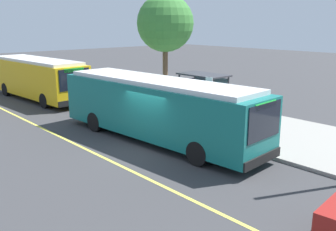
{
  "coord_description": "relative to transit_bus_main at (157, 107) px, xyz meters",
  "views": [
    {
      "loc": [
        12.36,
        -10.01,
        5.45
      ],
      "look_at": [
        0.29,
        0.82,
        1.43
      ],
      "focal_mm": 40.03,
      "sensor_mm": 36.0,
      "label": 1
    }
  ],
  "objects": [
    {
      "name": "street_tree_near_shelter",
      "position": [
        -6.58,
        6.34,
        3.78
      ],
      "size": [
        3.89,
        3.89,
        7.22
      ],
      "color": "brown",
      "rests_on": "sidewalk_curb"
    },
    {
      "name": "transit_bus_main",
      "position": [
        0.0,
        0.0,
        0.0
      ],
      "size": [
        11.52,
        3.28,
        2.95
      ],
      "color": "#146B66",
      "rests_on": "ground_plane"
    },
    {
      "name": "waiting_bench",
      "position": [
        -1.23,
        4.67,
        -0.98
      ],
      "size": [
        1.6,
        0.48,
        0.95
      ],
      "color": "brown",
      "rests_on": "sidewalk_curb"
    },
    {
      "name": "pedestrian_commuter",
      "position": [
        0.39,
        3.48,
        -0.5
      ],
      "size": [
        0.24,
        0.4,
        1.69
      ],
      "color": "#282D47",
      "rests_on": "sidewalk_curb"
    },
    {
      "name": "ground_plane",
      "position": [
        0.69,
        -1.01,
        -1.62
      ],
      "size": [
        120.0,
        120.0,
        0.0
      ],
      "primitive_type": "plane",
      "color": "#38383A"
    },
    {
      "name": "bus_shelter",
      "position": [
        -1.56,
        4.8,
        0.3
      ],
      "size": [
        2.9,
        1.6,
        2.48
      ],
      "color": "#333338",
      "rests_on": "sidewalk_curb"
    },
    {
      "name": "route_sign_post",
      "position": [
        1.12,
        2.35,
        0.34
      ],
      "size": [
        0.44,
        0.08,
        2.8
      ],
      "color": "#333338",
      "rests_on": "sidewalk_curb"
    },
    {
      "name": "lane_stripe_center",
      "position": [
        0.69,
        -3.21,
        -1.61
      ],
      "size": [
        36.0,
        0.14,
        0.01
      ],
      "primitive_type": "cube",
      "color": "#E0D64C",
      "rests_on": "ground_plane"
    },
    {
      "name": "sidewalk_curb",
      "position": [
        0.69,
        4.99,
        -1.54
      ],
      "size": [
        44.0,
        6.4,
        0.15
      ],
      "primitive_type": "cube",
      "color": "gray",
      "rests_on": "ground_plane"
    },
    {
      "name": "transit_bus_second",
      "position": [
        -13.35,
        -0.03,
        -0.0
      ],
      "size": [
        10.25,
        3.14,
        2.95
      ],
      "color": "gold",
      "rests_on": "ground_plane"
    }
  ]
}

